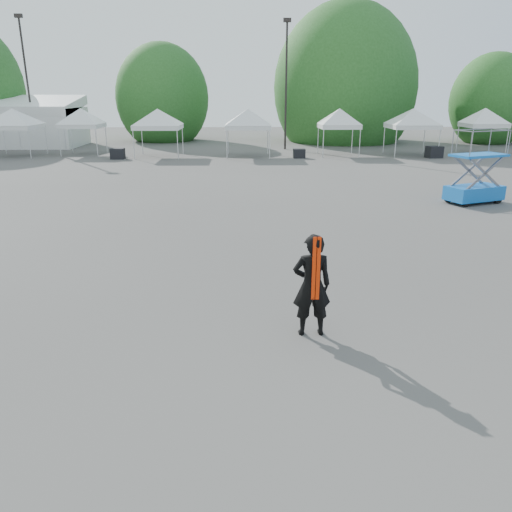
{
  "coord_description": "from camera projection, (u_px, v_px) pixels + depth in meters",
  "views": [
    {
      "loc": [
        -0.35,
        -9.46,
        4.39
      ],
      "look_at": [
        -0.13,
        -0.05,
        1.3
      ],
      "focal_mm": 35.0,
      "sensor_mm": 36.0,
      "label": 1
    }
  ],
  "objects": [
    {
      "name": "ground",
      "position": [
        262.0,
        315.0,
        10.36
      ],
      "size": [
        120.0,
        120.0,
        0.0
      ],
      "primitive_type": "plane",
      "color": "#474442",
      "rests_on": "ground"
    },
    {
      "name": "light_pole_west",
      "position": [
        26.0,
        75.0,
        40.46
      ],
      "size": [
        0.6,
        0.25,
        10.3
      ],
      "color": "black",
      "rests_on": "ground"
    },
    {
      "name": "light_pole_east",
      "position": [
        286.0,
        78.0,
        39.12
      ],
      "size": [
        0.6,
        0.25,
        9.8
      ],
      "color": "black",
      "rests_on": "ground"
    },
    {
      "name": "tree_mid_w",
      "position": [
        163.0,
        98.0,
        46.96
      ],
      "size": [
        4.16,
        4.16,
        6.33
      ],
      "color": "#382314",
      "rests_on": "ground"
    },
    {
      "name": "tree_mid_e",
      "position": [
        345.0,
        88.0,
        46.11
      ],
      "size": [
        5.12,
        5.12,
        7.79
      ],
      "color": "#382314",
      "rests_on": "ground"
    },
    {
      "name": "tree_far_e",
      "position": [
        492.0,
        102.0,
        44.88
      ],
      "size": [
        3.84,
        3.84,
        5.84
      ],
      "color": "#382314",
      "rests_on": "ground"
    },
    {
      "name": "tent_b",
      "position": [
        12.0,
        113.0,
        35.46
      ],
      "size": [
        4.69,
        4.69,
        3.88
      ],
      "color": "silver",
      "rests_on": "ground"
    },
    {
      "name": "tent_c",
      "position": [
        81.0,
        112.0,
        36.53
      ],
      "size": [
        4.04,
        4.04,
        3.88
      ],
      "color": "silver",
      "rests_on": "ground"
    },
    {
      "name": "tent_d",
      "position": [
        157.0,
        113.0,
        35.17
      ],
      "size": [
        4.55,
        4.55,
        3.88
      ],
      "color": "silver",
      "rests_on": "ground"
    },
    {
      "name": "tent_e",
      "position": [
        248.0,
        113.0,
        35.29
      ],
      "size": [
        4.49,
        4.49,
        3.88
      ],
      "color": "silver",
      "rests_on": "ground"
    },
    {
      "name": "tent_f",
      "position": [
        340.0,
        112.0,
        35.92
      ],
      "size": [
        3.96,
        3.96,
        3.88
      ],
      "color": "silver",
      "rests_on": "ground"
    },
    {
      "name": "tent_g",
      "position": [
        413.0,
        112.0,
        35.85
      ],
      "size": [
        4.64,
        4.64,
        3.88
      ],
      "color": "silver",
      "rests_on": "ground"
    },
    {
      "name": "tent_h",
      "position": [
        485.0,
        112.0,
        37.13
      ],
      "size": [
        3.96,
        3.96,
        3.88
      ],
      "color": "silver",
      "rests_on": "ground"
    },
    {
      "name": "man",
      "position": [
        312.0,
        285.0,
        9.24
      ],
      "size": [
        0.75,
        0.51,
        1.98
      ],
      "rotation": [
        0.0,
        0.0,
        3.2
      ],
      "color": "black",
      "rests_on": "ground"
    },
    {
      "name": "scissor_lift",
      "position": [
        477.0,
        167.0,
        20.41
      ],
      "size": [
        2.58,
        1.93,
        2.99
      ],
      "rotation": [
        0.0,
        0.0,
        0.38
      ],
      "color": "#0D55B2",
      "rests_on": "ground"
    },
    {
      "name": "crate_west",
      "position": [
        118.0,
        154.0,
        34.66
      ],
      "size": [
        0.97,
        0.77,
        0.73
      ],
      "primitive_type": "cube",
      "rotation": [
        0.0,
        0.0,
        0.05
      ],
      "color": "black",
      "rests_on": "ground"
    },
    {
      "name": "crate_mid",
      "position": [
        299.0,
        153.0,
        35.21
      ],
      "size": [
        0.83,
        0.66,
        0.64
      ],
      "primitive_type": "cube",
      "rotation": [
        0.0,
        0.0,
        0.03
      ],
      "color": "black",
      "rests_on": "ground"
    },
    {
      "name": "crate_east",
      "position": [
        434.0,
        152.0,
        35.31
      ],
      "size": [
        1.19,
        1.02,
        0.8
      ],
      "primitive_type": "cube",
      "rotation": [
        0.0,
        0.0,
        0.23
      ],
      "color": "black",
      "rests_on": "ground"
    }
  ]
}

